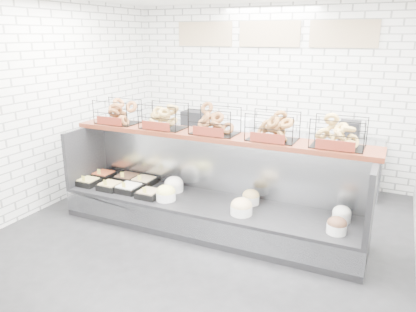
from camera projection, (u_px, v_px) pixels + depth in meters
The scene contains 5 objects.
ground at pixel (197, 239), 5.15m from camera, with size 5.50×5.50×0.00m, color black.
room_shell at pixel (218, 70), 5.08m from camera, with size 5.02×5.51×3.01m.
display_case at pixel (207, 205), 5.37m from camera, with size 4.00×0.90×1.20m.
bagel_shelf at pixel (215, 124), 5.20m from camera, with size 4.10×0.50×0.40m.
prep_counter at pixel (259, 154), 7.12m from camera, with size 4.00×0.60×1.20m.
Camera 1 is at (2.10, -4.13, 2.49)m, focal length 35.00 mm.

